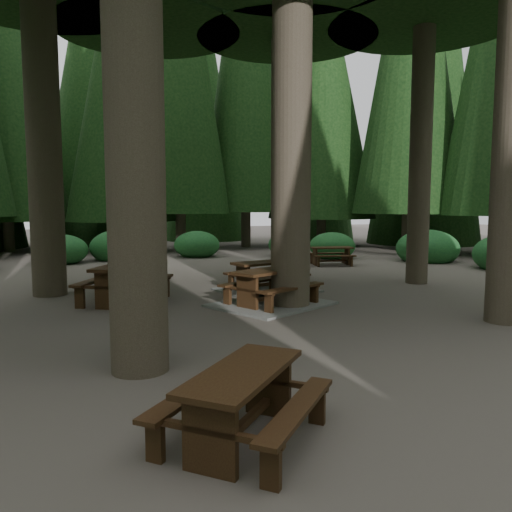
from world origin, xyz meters
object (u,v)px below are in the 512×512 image
object	(u,v)px
picnic_table_a	(271,293)
picnic_table_d	(331,253)
picnic_table_b	(125,277)
picnic_table_c	(267,281)
picnic_table_e	(243,394)

from	to	relation	value
picnic_table_a	picnic_table_d	distance (m)	7.85
picnic_table_b	picnic_table_d	world-z (taller)	picnic_table_b
picnic_table_b	picnic_table_c	size ratio (longest dim) A/B	0.97
picnic_table_d	picnic_table_a	bearing A→B (deg)	-115.33
picnic_table_a	picnic_table_d	world-z (taller)	picnic_table_a
picnic_table_b	picnic_table_e	size ratio (longest dim) A/B	1.24
picnic_table_e	picnic_table_b	bearing A→B (deg)	46.23
picnic_table_c	picnic_table_e	bearing A→B (deg)	-125.61
picnic_table_b	picnic_table_c	bearing A→B (deg)	-56.58
picnic_table_d	picnic_table_e	xyz separation A→B (m)	(-7.42, -12.01, 0.02)
picnic_table_c	picnic_table_d	distance (m)	6.16
picnic_table_a	picnic_table_b	distance (m)	3.35
picnic_table_a	picnic_table_b	bearing A→B (deg)	128.04
picnic_table_a	picnic_table_c	world-z (taller)	picnic_table_a
picnic_table_b	picnic_table_e	xyz separation A→B (m)	(0.41, -7.28, -0.12)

